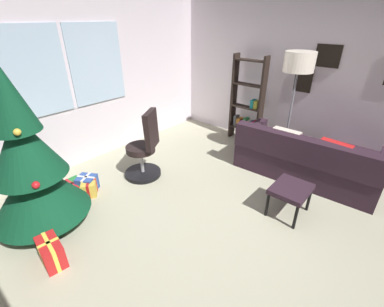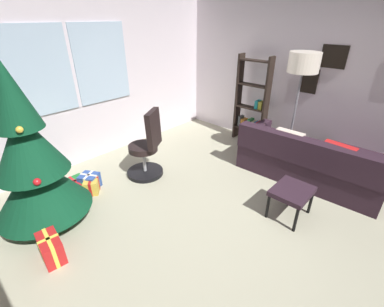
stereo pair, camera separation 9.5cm
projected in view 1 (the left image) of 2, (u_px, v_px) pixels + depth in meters
The scene contains 13 objects.
ground_plane at pixel (234, 225), 3.22m from camera, with size 4.81×5.56×0.10m, color #ACA98E.
wall_back_with_windows at pixel (89, 74), 4.16m from camera, with size 4.81×0.12×2.83m.
wall_right_with_frames at pixel (324, 74), 4.19m from camera, with size 0.12×5.56×2.83m.
couch at pixel (317, 159), 4.07m from camera, with size 1.72×2.06×0.77m.
footstool at pixel (291, 191), 3.21m from camera, with size 0.50×0.41×0.39m.
holiday_tree at pixel (30, 166), 2.84m from camera, with size 1.06×1.06×2.35m.
gift_box_red at pixel (51, 252), 2.64m from camera, with size 0.23×0.37×0.27m.
gift_box_green at pixel (73, 188), 3.71m from camera, with size 0.32×0.33×0.16m.
gift_box_gold at pixel (90, 186), 3.71m from camera, with size 0.35×0.38×0.21m.
gift_box_blue at pixel (87, 184), 3.74m from camera, with size 0.32×0.33×0.23m.
office_chair at pixel (145, 152), 3.96m from camera, with size 0.57×0.59×1.06m.
bookshelf at pixel (247, 105), 5.00m from camera, with size 0.18×0.64×1.64m.
floor_lamp at pixel (298, 68), 3.78m from camera, with size 0.43×0.43×1.79m.
Camera 1 is at (-2.18, -1.21, 2.23)m, focal length 24.57 mm.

